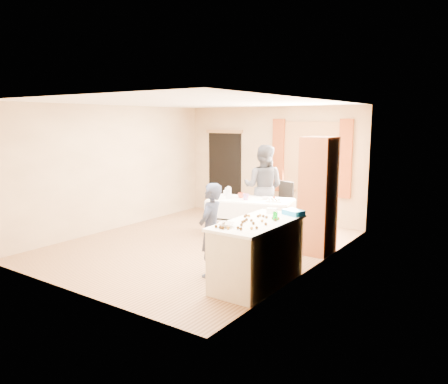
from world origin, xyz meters
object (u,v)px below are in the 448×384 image
Objects in this scene: woman at (263,187)px; party_table at (251,214)px; counter at (257,253)px; chair at (281,214)px; cabinet at (318,196)px; girl at (211,230)px.

party_table is at bearing 83.26° from woman.
party_table is 1.01× the size of woman.
counter is 3.27m from woman.
counter is at bearing -71.29° from party_table.
chair is at bearing -147.86° from woman.
woman is at bearing 149.33° from cabinet.
counter is at bearing 85.26° from girl.
cabinet reaches higher than counter.
party_table is at bearing -174.66° from girl.
cabinet is 1.96m from counter.
cabinet is at bearing -26.98° from chair.
party_table is 0.98m from chair.
woman is (-1.53, 2.85, 0.44)m from counter.
counter is 1.58× the size of chair.
cabinet is at bearing -25.90° from party_table.
party_table is 0.81m from woman.
girl reaches higher than chair.
cabinet is 1.99m from chair.
party_table is 1.30× the size of girl.
counter is 0.88× the size of woman.
woman reaches higher than chair.
chair is at bearing 137.21° from cabinet.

